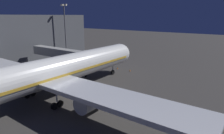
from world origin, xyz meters
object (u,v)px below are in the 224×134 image
Objects in this scene: apron_floodlight_mast at (65,28)px; traffic_cone_nose_starboard at (117,68)px; airliner_at_gate at (38,76)px; traffic_cone_nose_port at (130,70)px; jet_bridge at (65,54)px.

apron_floodlight_mast is 35.79× the size of traffic_cone_nose_starboard.
airliner_at_gate is 28.97m from traffic_cone_nose_port.
apron_floodlight_mast is at bearing -48.65° from airliner_at_gate.
traffic_cone_nose_starboard is (4.40, 0.00, 0.00)m from traffic_cone_nose_port.
apron_floodlight_mast is (13.17, -12.06, 5.98)m from jet_bridge.
traffic_cone_nose_starboard is at bearing -131.26° from jet_bridge.
traffic_cone_nose_starboard is at bearing 0.00° from traffic_cone_nose_port.
airliner_at_gate is at bearing 126.08° from jet_bridge.
jet_bridge is at bearing 137.53° from apron_floodlight_mast.
traffic_cone_nose_starboard is at bearing -85.58° from airliner_at_gate.
airliner_at_gate is 3.02× the size of apron_floodlight_mast.
apron_floodlight_mast is 25.78m from traffic_cone_nose_starboard.
jet_bridge is 19.23m from traffic_cone_nose_port.
traffic_cone_nose_port is (-27.70, 0.51, -11.03)m from apron_floodlight_mast.
airliner_at_gate is 28.97m from traffic_cone_nose_starboard.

